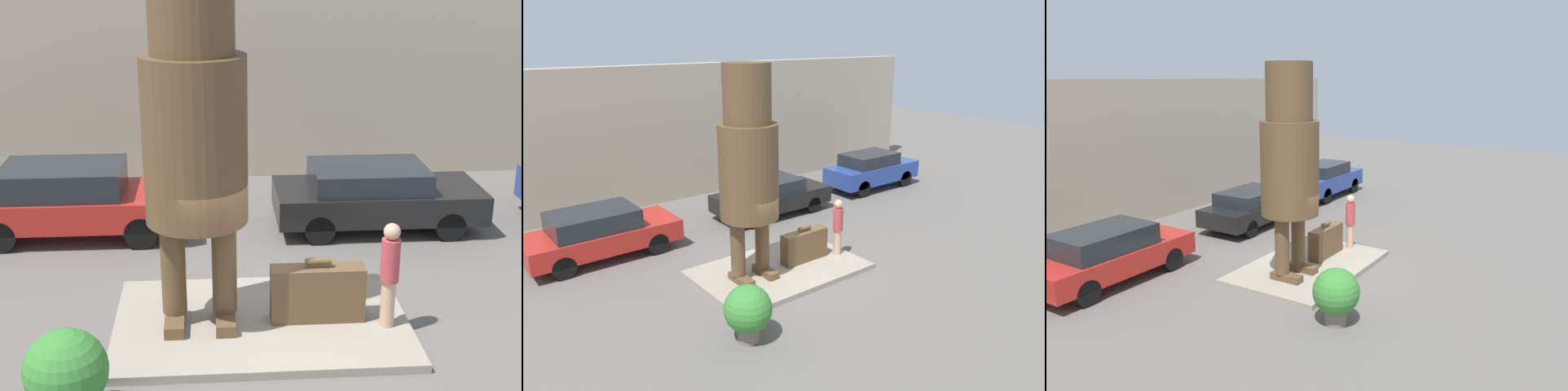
{
  "view_description": "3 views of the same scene",
  "coord_description": "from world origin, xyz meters",
  "views": [
    {
      "loc": [
        -0.75,
        -10.43,
        5.97
      ],
      "look_at": [
        -0.03,
        -0.24,
        2.36
      ],
      "focal_mm": 50.0,
      "sensor_mm": 36.0,
      "label": 1
    },
    {
      "loc": [
        -8.13,
        -10.65,
        6.58
      ],
      "look_at": [
        0.33,
        0.2,
        2.21
      ],
      "focal_mm": 35.0,
      "sensor_mm": 36.0,
      "label": 2
    },
    {
      "loc": [
        -12.1,
        -7.41,
        5.55
      ],
      "look_at": [
        -0.39,
        -0.17,
        2.33
      ],
      "focal_mm": 35.0,
      "sensor_mm": 36.0,
      "label": 3
    }
  ],
  "objects": [
    {
      "name": "tourist",
      "position": [
        1.98,
        -0.33,
        1.1
      ],
      "size": [
        0.3,
        0.3,
        1.75
      ],
      "color": "tan",
      "rests_on": "pedestal"
    },
    {
      "name": "parked_car_black",
      "position": [
        2.76,
        4.17,
        0.76
      ],
      "size": [
        4.44,
        1.9,
        1.41
      ],
      "color": "black",
      "rests_on": "ground_plane"
    },
    {
      "name": "ground_plane",
      "position": [
        0.0,
        0.0,
        0.0
      ],
      "size": [
        60.0,
        60.0,
        0.0
      ],
      "primitive_type": "plane",
      "color": "#605B56"
    },
    {
      "name": "planter_pot",
      "position": [
        -2.66,
        -2.34,
        0.77
      ],
      "size": [
        1.09,
        1.09,
        1.35
      ],
      "color": "#70665B",
      "rests_on": "ground_plane"
    },
    {
      "name": "pedestal",
      "position": [
        0.0,
        0.0,
        0.07
      ],
      "size": [
        4.75,
        3.09,
        0.14
      ],
      "color": "gray",
      "rests_on": "ground_plane"
    },
    {
      "name": "parked_car_red",
      "position": [
        -3.7,
        4.19,
        0.82
      ],
      "size": [
        4.55,
        1.87,
        1.55
      ],
      "color": "#B2231E",
      "rests_on": "ground_plane"
    },
    {
      "name": "statue_figure",
      "position": [
        -0.99,
        0.0,
        3.53
      ],
      "size": [
        1.57,
        1.57,
        5.8
      ],
      "color": "brown",
      "rests_on": "pedestal"
    },
    {
      "name": "building_backdrop",
      "position": [
        0.0,
        8.29,
        2.74
      ],
      "size": [
        28.0,
        0.6,
        5.48
      ],
      "color": "tan",
      "rests_on": "ground_plane"
    },
    {
      "name": "giant_suitcase",
      "position": [
        0.9,
        -0.05,
        0.61
      ],
      "size": [
        1.51,
        0.39,
        1.08
      ],
      "color": "brown",
      "rests_on": "pedestal"
    }
  ]
}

